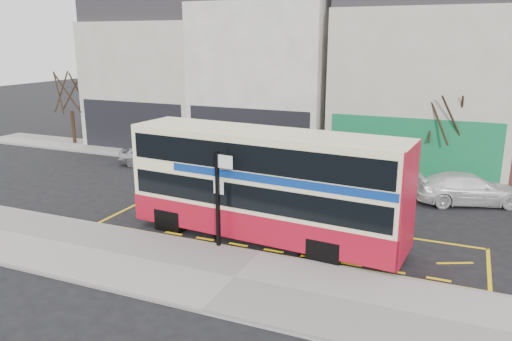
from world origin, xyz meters
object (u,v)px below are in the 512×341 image
at_px(street_tree_right, 447,106).
at_px(street_tree_left, 69,81).
at_px(bus_stop_post, 219,190).
at_px(car_grey, 320,168).
at_px(car_silver, 152,155).
at_px(double_decker_bus, 266,184).
at_px(car_white, 469,189).

bearing_deg(street_tree_right, street_tree_left, -179.63).
xyz_separation_m(bus_stop_post, car_grey, (0.83, 9.32, -1.35)).
distance_m(bus_stop_post, car_silver, 12.60).
bearing_deg(double_decker_bus, street_tree_right, 67.71).
bearing_deg(street_tree_right, car_white, -67.28).
relative_size(street_tree_left, street_tree_right, 1.11).
xyz_separation_m(double_decker_bus, car_grey, (-0.25, 7.90, -1.31)).
relative_size(car_silver, car_white, 0.79).
distance_m(bus_stop_post, street_tree_right, 13.53).
xyz_separation_m(double_decker_bus, bus_stop_post, (-1.08, -1.43, 0.04)).
height_order(car_silver, car_grey, car_grey).
distance_m(double_decker_bus, car_grey, 8.01).
relative_size(bus_stop_post, street_tree_right, 0.59).
height_order(car_grey, car_white, car_grey).
bearing_deg(car_grey, double_decker_bus, 178.66).
bearing_deg(bus_stop_post, double_decker_bus, 59.00).
height_order(double_decker_bus, street_tree_right, street_tree_right).
xyz_separation_m(bus_stop_post, street_tree_right, (6.38, 11.80, 1.73)).
bearing_deg(car_white, car_grey, 64.52).
distance_m(bus_stop_post, car_grey, 9.46).
relative_size(car_grey, car_white, 1.01).
relative_size(bus_stop_post, car_white, 0.72).
height_order(double_decker_bus, street_tree_left, street_tree_left).
height_order(bus_stop_post, street_tree_left, street_tree_left).
bearing_deg(street_tree_right, bus_stop_post, -118.42).
bearing_deg(street_tree_left, bus_stop_post, -34.37).
height_order(car_grey, street_tree_right, street_tree_right).
bearing_deg(car_white, street_tree_left, 63.15).
bearing_deg(double_decker_bus, bus_stop_post, -122.49).
xyz_separation_m(car_white, street_tree_left, (-24.73, 2.98, 3.60)).
height_order(car_silver, street_tree_left, street_tree_left).
bearing_deg(street_tree_left, car_grey, -7.40).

